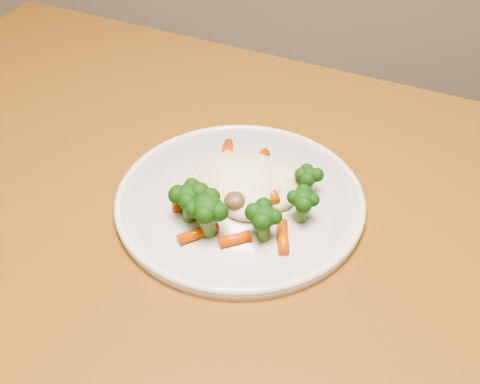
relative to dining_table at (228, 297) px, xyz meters
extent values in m
cube|color=brown|center=(0.00, 0.00, 0.07)|extent=(1.45, 1.17, 0.04)
cube|color=brown|center=(-0.45, 0.51, -0.30)|extent=(0.07, 0.07, 0.71)
cylinder|color=white|center=(0.00, 0.07, 0.10)|extent=(0.29, 0.29, 0.01)
ellipsoid|color=beige|center=(0.00, 0.08, 0.13)|extent=(0.13, 0.11, 0.05)
ellipsoid|color=black|center=(-0.05, 0.02, 0.13)|extent=(0.05, 0.05, 0.04)
ellipsoid|color=black|center=(-0.02, 0.00, 0.13)|extent=(0.06, 0.06, 0.05)
ellipsoid|color=black|center=(0.04, 0.01, 0.12)|extent=(0.05, 0.05, 0.04)
ellipsoid|color=black|center=(0.08, 0.04, 0.12)|extent=(0.04, 0.04, 0.04)
ellipsoid|color=black|center=(0.08, 0.09, 0.12)|extent=(0.04, 0.04, 0.03)
cylinder|color=#E45105|center=(-0.02, 0.14, 0.11)|extent=(0.02, 0.05, 0.01)
cylinder|color=#E45105|center=(0.01, 0.13, 0.11)|extent=(0.03, 0.04, 0.01)
cylinder|color=#E45105|center=(0.05, 0.10, 0.11)|extent=(0.05, 0.03, 0.01)
cylinder|color=#E45105|center=(-0.07, 0.05, 0.11)|extent=(0.02, 0.04, 0.01)
cylinder|color=#E45105|center=(-0.03, -0.01, 0.11)|extent=(0.04, 0.04, 0.01)
cylinder|color=#E45105|center=(0.01, -0.01, 0.11)|extent=(0.04, 0.03, 0.01)
cylinder|color=#E45105|center=(0.06, 0.00, 0.11)|extent=(0.02, 0.05, 0.01)
cylinder|color=#E45105|center=(0.04, 0.07, 0.12)|extent=(0.03, 0.05, 0.01)
cylinder|color=#E45105|center=(-0.02, 0.09, 0.12)|extent=(0.01, 0.04, 0.01)
cylinder|color=#E45105|center=(-0.03, 0.14, 0.11)|extent=(0.01, 0.04, 0.01)
ellipsoid|color=brown|center=(0.02, 0.08, 0.12)|extent=(0.02, 0.02, 0.02)
ellipsoid|color=brown|center=(0.03, 0.07, 0.12)|extent=(0.02, 0.02, 0.01)
ellipsoid|color=brown|center=(-0.01, 0.08, 0.12)|extent=(0.02, 0.02, 0.01)
ellipsoid|color=brown|center=(0.00, 0.04, 0.12)|extent=(0.03, 0.03, 0.02)
ellipsoid|color=brown|center=(0.02, 0.07, 0.12)|extent=(0.02, 0.02, 0.02)
cube|color=#CAAD87|center=(-0.01, 0.12, 0.12)|extent=(0.02, 0.02, 0.01)
cube|color=#CAAD87|center=(0.02, 0.11, 0.12)|extent=(0.02, 0.02, 0.01)
cube|color=#CAAD87|center=(-0.02, 0.10, 0.12)|extent=(0.02, 0.02, 0.01)
cube|color=#CAAD87|center=(-0.01, 0.12, 0.12)|extent=(0.03, 0.02, 0.01)
camera|label=1|loc=(0.09, -0.46, 0.57)|focal=45.00mm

